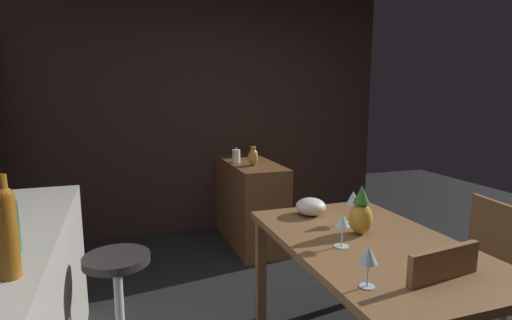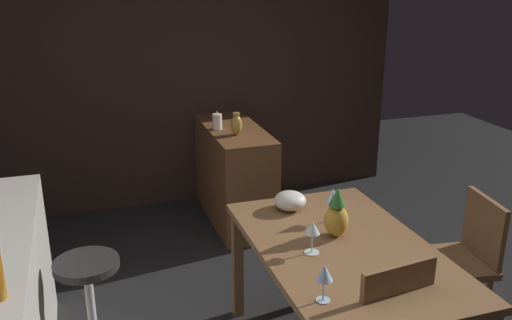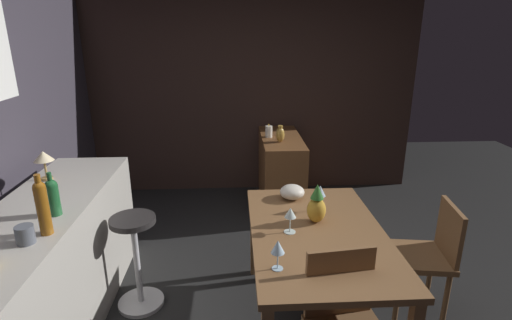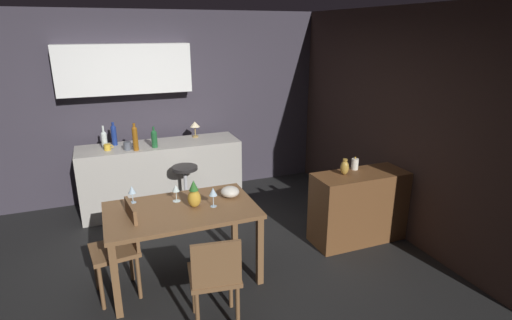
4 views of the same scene
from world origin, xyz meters
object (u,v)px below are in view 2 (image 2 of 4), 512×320
object	(u,v)px
fruit_bowl	(290,201)
vase_brass	(236,125)
bar_stool	(92,319)
wine_glass_center	(333,196)
wine_glass_left	(324,274)
sideboard_cabinet	(234,174)
chair_by_doorway	(461,258)
dining_table	(343,261)
pineapple_centerpiece	(336,215)
wine_glass_right	(313,229)
pillar_candle_tall	(217,122)

from	to	relation	value
fruit_bowl	vase_brass	bearing A→B (deg)	-2.44
bar_stool	wine_glass_center	distance (m)	1.41
wine_glass_left	vase_brass	world-z (taller)	vase_brass
sideboard_cabinet	chair_by_doorway	world-z (taller)	chair_by_doorway
chair_by_doorway	wine_glass_center	size ratio (longest dim) A/B	4.45
chair_by_doorway	fruit_bowl	size ratio (longest dim) A/B	4.57
wine_glass_left	vase_brass	xyz separation A→B (m)	(2.23, -0.27, 0.03)
wine_glass_center	fruit_bowl	size ratio (longest dim) A/B	1.03
dining_table	pineapple_centerpiece	bearing A→B (deg)	-5.48
chair_by_doorway	bar_stool	bearing A→B (deg)	84.36
dining_table	sideboard_cabinet	world-z (taller)	sideboard_cabinet
sideboard_cabinet	pineapple_centerpiece	world-z (taller)	pineapple_centerpiece
wine_glass_left	wine_glass_center	world-z (taller)	wine_glass_center
wine_glass_right	pineapple_centerpiece	bearing A→B (deg)	-55.34
chair_by_doorway	pillar_candle_tall	xyz separation A→B (m)	(1.94, 0.95, 0.40)
dining_table	chair_by_doorway	distance (m)	0.83
chair_by_doorway	wine_glass_right	distance (m)	1.07
wine_glass_left	fruit_bowl	world-z (taller)	wine_glass_left
wine_glass_center	vase_brass	world-z (taller)	vase_brass
pillar_candle_tall	vase_brass	xyz separation A→B (m)	(-0.21, -0.10, 0.02)
pineapple_centerpiece	fruit_bowl	distance (m)	0.41
pineapple_centerpiece	sideboard_cabinet	bearing A→B (deg)	0.39
wine_glass_right	fruit_bowl	world-z (taller)	wine_glass_right
wine_glass_left	pillar_candle_tall	size ratio (longest dim) A/B	1.13
sideboard_cabinet	wine_glass_right	world-z (taller)	wine_glass_right
pineapple_centerpiece	vase_brass	world-z (taller)	pineapple_centerpiece
pineapple_centerpiece	wine_glass_center	bearing A→B (deg)	-18.85
sideboard_cabinet	wine_glass_left	bearing A→B (deg)	172.91
chair_by_doorway	vase_brass	distance (m)	1.97
wine_glass_right	chair_by_doorway	bearing A→B (deg)	-84.28
dining_table	pillar_candle_tall	xyz separation A→B (m)	(2.03, 0.14, 0.23)
wine_glass_right	pineapple_centerpiece	world-z (taller)	pineapple_centerpiece
bar_stool	wine_glass_right	size ratio (longest dim) A/B	4.21
wine_glass_left	pineapple_centerpiece	distance (m)	0.62
wine_glass_right	bar_stool	bearing A→B (deg)	74.16
wine_glass_center	pillar_candle_tall	size ratio (longest dim) A/B	1.25
wine_glass_left	pineapple_centerpiece	xyz separation A→B (m)	(0.53, -0.32, -0.02)
sideboard_cabinet	fruit_bowl	distance (m)	1.57
sideboard_cabinet	wine_glass_center	distance (m)	1.80
dining_table	fruit_bowl	world-z (taller)	fruit_bowl
wine_glass_left	pillar_candle_tall	world-z (taller)	pillar_candle_tall
sideboard_cabinet	bar_stool	size ratio (longest dim) A/B	1.53
bar_stool	pillar_candle_tall	size ratio (longest dim) A/B	4.70
wine_glass_center	pineapple_centerpiece	size ratio (longest dim) A/B	0.71
dining_table	wine_glass_center	xyz separation A→B (m)	(0.30, -0.07, 0.23)
wine_glass_left	vase_brass	size ratio (longest dim) A/B	0.96
sideboard_cabinet	wine_glass_left	distance (m)	2.50
wine_glass_left	fruit_bowl	bearing A→B (deg)	-12.88
sideboard_cabinet	wine_glass_center	size ratio (longest dim) A/B	5.75
sideboard_cabinet	bar_stool	bearing A→B (deg)	144.36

